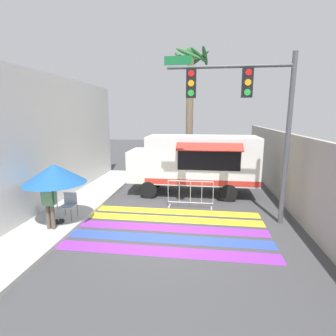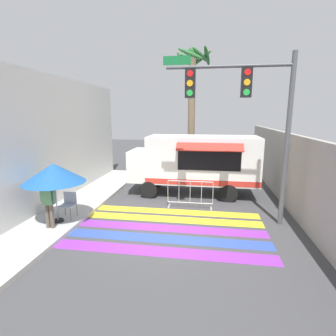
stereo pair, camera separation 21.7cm
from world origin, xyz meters
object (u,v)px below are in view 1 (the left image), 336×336
object	(u,v)px
food_truck	(192,161)
vendor_person	(49,200)
folding_chair	(69,203)
traffic_signal_pole	(247,104)
palm_tree	(190,94)
barricade_front	(190,194)
patio_umbrella	(54,174)

from	to	relation	value
food_truck	vendor_person	size ratio (longest dim) A/B	3.50
folding_chair	vendor_person	xyz separation A→B (m)	(-0.12, -0.95, 0.42)
folding_chair	traffic_signal_pole	bearing A→B (deg)	-2.15
food_truck	palm_tree	distance (m)	5.52
traffic_signal_pole	food_truck	bearing A→B (deg)	121.10
traffic_signal_pole	barricade_front	size ratio (longest dim) A/B	3.06
food_truck	vendor_person	bearing A→B (deg)	-131.35
traffic_signal_pole	folding_chair	bearing A→B (deg)	-172.48
folding_chair	barricade_front	world-z (taller)	barricade_front
food_truck	barricade_front	xyz separation A→B (m)	(0.03, -1.91, -1.05)
patio_umbrella	folding_chair	world-z (taller)	patio_umbrella
folding_chair	barricade_front	size ratio (longest dim) A/B	0.48
food_truck	vendor_person	world-z (taller)	food_truck
traffic_signal_pole	patio_umbrella	world-z (taller)	traffic_signal_pole
food_truck	folding_chair	bearing A→B (deg)	-136.85
food_truck	folding_chair	world-z (taller)	food_truck
barricade_front	folding_chair	bearing A→B (deg)	-154.88
traffic_signal_pole	patio_umbrella	distance (m)	6.62
traffic_signal_pole	folding_chair	size ratio (longest dim) A/B	6.38
barricade_front	vendor_person	bearing A→B (deg)	-145.82
palm_tree	patio_umbrella	bearing A→B (deg)	-114.13
folding_chair	barricade_front	bearing A→B (deg)	15.45
patio_umbrella	palm_tree	size ratio (longest dim) A/B	0.27
vendor_person	palm_tree	world-z (taller)	palm_tree
traffic_signal_pole	patio_umbrella	size ratio (longest dim) A/B	2.78
food_truck	folding_chair	xyz separation A→B (m)	(-4.11, -3.85, -0.94)
food_truck	palm_tree	world-z (taller)	palm_tree
vendor_person	barricade_front	bearing A→B (deg)	46.35
folding_chair	vendor_person	size ratio (longest dim) A/B	0.52
folding_chair	patio_umbrella	bearing A→B (deg)	-119.48
traffic_signal_pole	barricade_front	distance (m)	4.08
food_truck	traffic_signal_pole	xyz separation A→B (m)	(1.85, -3.06, 2.42)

